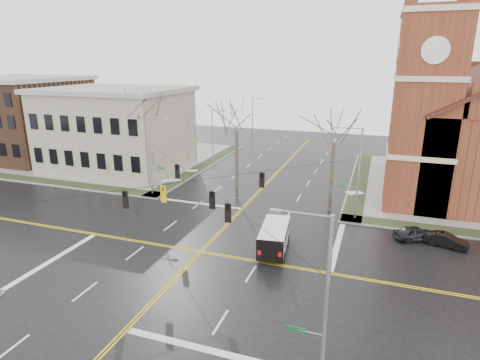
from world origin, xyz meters
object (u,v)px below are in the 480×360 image
(signal_pole_nw, at_px, (151,153))
(parked_car_a, at_px, (416,233))
(cargo_van, at_px, (275,235))
(tree_ne, at_px, (334,138))
(signal_pole_ne, at_px, (357,171))
(parked_car_b, at_px, (446,240))
(signal_pole_se, at_px, (322,303))
(streetlight_north_a, at_px, (213,134))
(tree_nw_near, at_px, (237,126))
(streetlight_north_b, at_px, (253,116))
(tree_nw_far, at_px, (146,112))

(signal_pole_nw, bearing_deg, parked_car_a, -6.48)
(cargo_van, bearing_deg, tree_ne, 66.27)
(parked_car_a, xyz_separation_m, tree_ne, (-8.05, 5.04, 7.03))
(signal_pole_ne, xyz_separation_m, tree_ne, (-2.55, 1.84, 2.72))
(parked_car_a, bearing_deg, signal_pole_nw, 59.07)
(tree_ne, bearing_deg, cargo_van, -106.57)
(signal_pole_nw, relative_size, cargo_van, 1.58)
(cargo_van, distance_m, parked_car_b, 14.60)
(signal_pole_se, height_order, streetlight_north_a, signal_pole_se)
(parked_car_a, relative_size, tree_ne, 0.35)
(signal_pole_ne, xyz_separation_m, parked_car_a, (5.51, -3.20, -4.32))
(parked_car_a, relative_size, tree_nw_near, 0.32)
(signal_pole_nw, distance_m, tree_ne, 20.36)
(signal_pole_ne, height_order, parked_car_a, signal_pole_ne)
(cargo_van, bearing_deg, streetlight_north_b, 102.52)
(signal_pole_se, distance_m, tree_ne, 25.11)
(streetlight_north_a, bearing_deg, tree_nw_near, -58.14)
(parked_car_a, distance_m, tree_nw_far, 31.92)
(signal_pole_ne, height_order, parked_car_b, signal_pole_ne)
(signal_pole_se, bearing_deg, streetlight_north_b, 110.27)
(signal_pole_nw, relative_size, parked_car_b, 2.60)
(cargo_van, distance_m, tree_nw_near, 14.96)
(tree_nw_far, distance_m, tree_nw_near, 11.69)
(parked_car_b, bearing_deg, streetlight_north_b, 51.43)
(signal_pole_se, relative_size, tree_nw_far, 0.70)
(signal_pole_se, distance_m, streetlight_north_b, 63.43)
(streetlight_north_b, xyz_separation_m, parked_car_a, (27.48, -39.70, -3.84))
(signal_pole_ne, distance_m, tree_nw_far, 25.18)
(streetlight_north_a, bearing_deg, cargo_van, -57.41)
(cargo_van, xyz_separation_m, tree_nw_far, (-18.92, 11.62, 8.00))
(streetlight_north_a, xyz_separation_m, tree_nw_far, (-2.69, -13.78, 4.76))
(cargo_van, distance_m, tree_nw_far, 23.60)
(cargo_van, relative_size, tree_nw_near, 0.50)
(parked_car_b, distance_m, tree_nw_near, 23.03)
(parked_car_a, relative_size, parked_car_b, 1.07)
(parked_car_a, bearing_deg, signal_pole_se, 140.01)
(cargo_van, relative_size, parked_car_b, 1.64)
(signal_pole_nw, relative_size, tree_nw_near, 0.79)
(streetlight_north_a, relative_size, tree_ne, 0.76)
(parked_car_b, bearing_deg, signal_pole_se, 172.59)
(parked_car_a, bearing_deg, signal_pole_ne, 35.40)
(parked_car_a, distance_m, tree_nw_near, 20.74)
(signal_pole_se, distance_m, streetlight_north_a, 45.20)
(tree_nw_near, height_order, tree_ne, tree_nw_near)
(signal_pole_ne, distance_m, streetlight_north_a, 27.48)
(signal_pole_ne, distance_m, signal_pole_nw, 22.64)
(signal_pole_nw, distance_m, signal_pole_se, 32.28)
(signal_pole_ne, height_order, tree_nw_near, tree_nw_near)
(signal_pole_se, height_order, tree_nw_far, tree_nw_far)
(signal_pole_se, height_order, parked_car_a, signal_pole_se)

